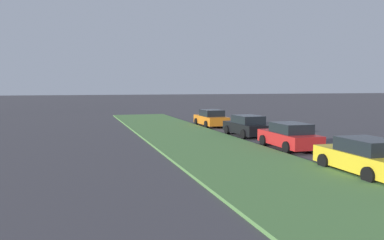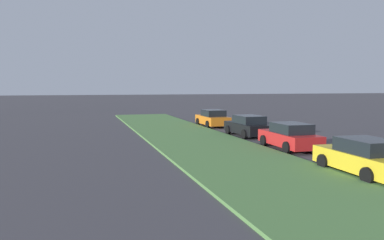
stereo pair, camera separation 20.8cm
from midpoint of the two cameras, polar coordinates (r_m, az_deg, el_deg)
The scene contains 5 objects.
grass_median at distance 17.45m, azimuth 7.49°, elevation -6.39°, with size 60.00×6.00×0.12m, color #517F42.
parked_car_yellow at distance 16.65m, azimuth 24.07°, elevation -5.06°, with size 4.34×2.10×1.47m.
parked_car_red at distance 22.09m, azimuth 14.07°, elevation -2.36°, with size 4.33×2.08×1.47m.
parked_car_black at distance 27.17m, azimuth 8.00°, elevation -0.89°, with size 4.35×2.12×1.47m.
parked_car_orange at distance 33.33m, azimuth 2.70°, elevation 0.26°, with size 4.32×2.05×1.47m.
Camera 1 is at (-5.52, 13.31, 3.53)m, focal length 35.72 mm.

